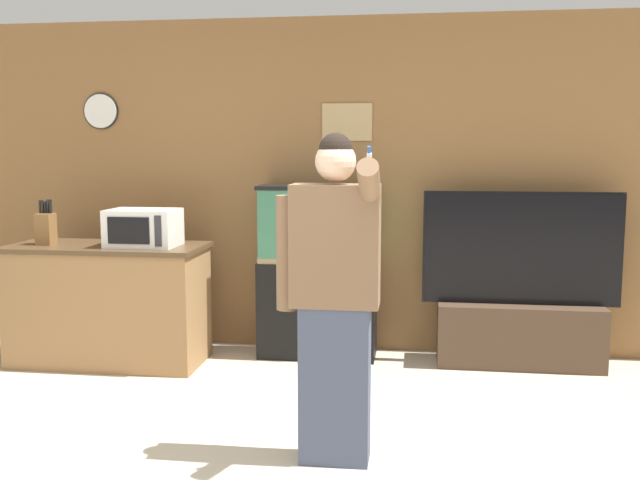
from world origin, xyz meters
TOP-DOWN VIEW (x-y plane):
  - wall_back_paneled at (-0.00, 2.83)m, footprint 10.00×0.08m
  - counter_island at (-1.39, 2.18)m, footprint 1.44×0.64m
  - microwave at (-1.09, 2.15)m, footprint 0.49×0.36m
  - knife_block at (-1.83, 2.13)m, footprint 0.12×0.12m
  - aquarium_on_stand at (0.13, 2.56)m, footprint 0.89×0.37m
  - tv_on_stand at (1.64, 2.54)m, footprint 1.43×0.40m
  - person_standing at (0.47, 0.73)m, footprint 0.53×0.40m

SIDE VIEW (x-z plane):
  - tv_on_stand at x=1.64m, z-range -0.26..1.02m
  - counter_island at x=-1.39m, z-range 0.00..0.89m
  - aquarium_on_stand at x=0.13m, z-range 0.00..1.32m
  - person_standing at x=0.47m, z-range 0.04..1.71m
  - knife_block at x=-1.83m, z-range 0.85..1.18m
  - microwave at x=-1.09m, z-range 0.89..1.16m
  - wall_back_paneled at x=0.00m, z-range 0.00..2.60m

